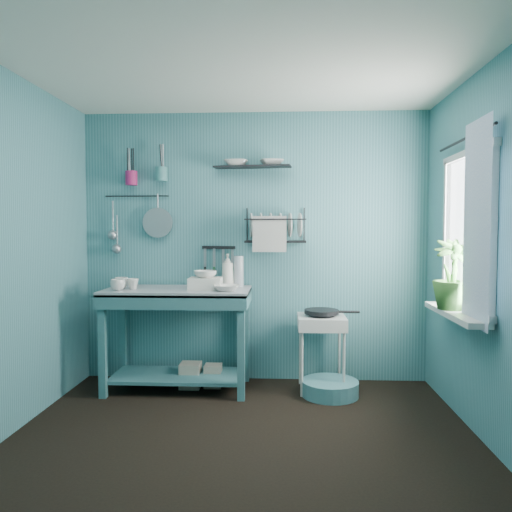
{
  "coord_description": "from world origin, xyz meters",
  "views": [
    {
      "loc": [
        0.26,
        -3.16,
        1.41
      ],
      "look_at": [
        0.05,
        0.85,
        1.2
      ],
      "focal_mm": 35.0,
      "sensor_mm": 36.0,
      "label": 1
    }
  ],
  "objects_px": {
    "work_counter": "(178,339)",
    "mug_right": "(122,283)",
    "wash_tub": "(205,283)",
    "utensil_cup_teal": "(161,174)",
    "colander": "(158,223)",
    "hotplate_stand": "(321,353)",
    "storage_tin_large": "(190,375)",
    "utensil_cup_magenta": "(131,178)",
    "floor_basin": "(330,388)",
    "potted_plant": "(453,274)",
    "dish_rack": "(275,225)",
    "soap_bottle": "(228,270)",
    "water_bottle": "(239,271)",
    "frying_pan": "(321,312)",
    "storage_tin_small": "(213,376)",
    "mug_mid": "(133,284)",
    "mug_left": "(118,285)"
  },
  "relations": [
    {
      "from": "work_counter",
      "to": "mug_right",
      "type": "bearing_deg",
      "value": -174.01
    },
    {
      "from": "wash_tub",
      "to": "utensil_cup_teal",
      "type": "height_order",
      "value": "utensil_cup_teal"
    },
    {
      "from": "colander",
      "to": "hotplate_stand",
      "type": "bearing_deg",
      "value": -10.08
    },
    {
      "from": "work_counter",
      "to": "storage_tin_large",
      "type": "relative_size",
      "value": 5.74
    },
    {
      "from": "utensil_cup_magenta",
      "to": "floor_basin",
      "type": "bearing_deg",
      "value": -11.92
    },
    {
      "from": "work_counter",
      "to": "potted_plant",
      "type": "bearing_deg",
      "value": -10.08
    },
    {
      "from": "hotplate_stand",
      "to": "dish_rack",
      "type": "distance_m",
      "value": 1.21
    },
    {
      "from": "soap_bottle",
      "to": "hotplate_stand",
      "type": "relative_size",
      "value": 0.45
    },
    {
      "from": "soap_bottle",
      "to": "storage_tin_large",
      "type": "distance_m",
      "value": 1.0
    },
    {
      "from": "water_bottle",
      "to": "frying_pan",
      "type": "height_order",
      "value": "water_bottle"
    },
    {
      "from": "floor_basin",
      "to": "water_bottle",
      "type": "bearing_deg",
      "value": 157.62
    },
    {
      "from": "dish_rack",
      "to": "storage_tin_small",
      "type": "xyz_separation_m",
      "value": [
        -0.56,
        -0.14,
        -1.35
      ]
    },
    {
      "from": "mug_mid",
      "to": "hotplate_stand",
      "type": "height_order",
      "value": "mug_mid"
    },
    {
      "from": "hotplate_stand",
      "to": "dish_rack",
      "type": "xyz_separation_m",
      "value": [
        -0.41,
        0.19,
        1.12
      ]
    },
    {
      "from": "work_counter",
      "to": "utensil_cup_teal",
      "type": "xyz_separation_m",
      "value": [
        -0.2,
        0.27,
        1.48
      ]
    },
    {
      "from": "hotplate_stand",
      "to": "mug_mid",
      "type": "bearing_deg",
      "value": 179.89
    },
    {
      "from": "frying_pan",
      "to": "utensil_cup_teal",
      "type": "distance_m",
      "value": 1.92
    },
    {
      "from": "water_bottle",
      "to": "mug_right",
      "type": "bearing_deg",
      "value": -167.83
    },
    {
      "from": "dish_rack",
      "to": "floor_basin",
      "type": "relative_size",
      "value": 1.14
    },
    {
      "from": "mug_right",
      "to": "hotplate_stand",
      "type": "height_order",
      "value": "mug_right"
    },
    {
      "from": "dish_rack",
      "to": "floor_basin",
      "type": "xyz_separation_m",
      "value": [
        0.47,
        -0.33,
        -1.39
      ]
    },
    {
      "from": "hotplate_stand",
      "to": "colander",
      "type": "distance_m",
      "value": 1.92
    },
    {
      "from": "floor_basin",
      "to": "mug_right",
      "type": "bearing_deg",
      "value": 176.47
    },
    {
      "from": "storage_tin_large",
      "to": "floor_basin",
      "type": "distance_m",
      "value": 1.24
    },
    {
      "from": "dish_rack",
      "to": "floor_basin",
      "type": "height_order",
      "value": "dish_rack"
    },
    {
      "from": "hotplate_stand",
      "to": "utensil_cup_magenta",
      "type": "xyz_separation_m",
      "value": [
        -1.74,
        0.24,
        1.56
      ]
    },
    {
      "from": "colander",
      "to": "floor_basin",
      "type": "height_order",
      "value": "colander"
    },
    {
      "from": "mug_left",
      "to": "colander",
      "type": "relative_size",
      "value": 0.44
    },
    {
      "from": "mug_left",
      "to": "dish_rack",
      "type": "bearing_deg",
      "value": 15.86
    },
    {
      "from": "potted_plant",
      "to": "storage_tin_small",
      "type": "xyz_separation_m",
      "value": [
        -1.86,
        0.7,
        -0.99
      ]
    },
    {
      "from": "frying_pan",
      "to": "soap_bottle",
      "type": "bearing_deg",
      "value": 168.66
    },
    {
      "from": "mug_right",
      "to": "water_bottle",
      "type": "xyz_separation_m",
      "value": [
        1.02,
        0.22,
        0.09
      ]
    },
    {
      "from": "work_counter",
      "to": "soap_bottle",
      "type": "distance_m",
      "value": 0.76
    },
    {
      "from": "utensil_cup_magenta",
      "to": "hotplate_stand",
      "type": "bearing_deg",
      "value": -7.78
    },
    {
      "from": "wash_tub",
      "to": "potted_plant",
      "type": "distance_m",
      "value": 2.01
    },
    {
      "from": "mug_right",
      "to": "potted_plant",
      "type": "xyz_separation_m",
      "value": [
        2.66,
        -0.62,
        0.14
      ]
    },
    {
      "from": "mug_right",
      "to": "water_bottle",
      "type": "distance_m",
      "value": 1.05
    },
    {
      "from": "mug_right",
      "to": "utensil_cup_teal",
      "type": "relative_size",
      "value": 0.95
    },
    {
      "from": "mug_mid",
      "to": "water_bottle",
      "type": "bearing_deg",
      "value": 17.28
    },
    {
      "from": "mug_left",
      "to": "water_bottle",
      "type": "relative_size",
      "value": 0.44
    },
    {
      "from": "hotplate_stand",
      "to": "utensil_cup_magenta",
      "type": "height_order",
      "value": "utensil_cup_magenta"
    },
    {
      "from": "frying_pan",
      "to": "storage_tin_large",
      "type": "relative_size",
      "value": 1.36
    },
    {
      "from": "storage_tin_large",
      "to": "potted_plant",
      "type": "bearing_deg",
      "value": -18.07
    },
    {
      "from": "dish_rack",
      "to": "mug_left",
      "type": "bearing_deg",
      "value": -155.56
    },
    {
      "from": "mug_mid",
      "to": "mug_left",
      "type": "bearing_deg",
      "value": -135.0
    },
    {
      "from": "hotplate_stand",
      "to": "potted_plant",
      "type": "relative_size",
      "value": 1.28
    },
    {
      "from": "hotplate_stand",
      "to": "dish_rack",
      "type": "height_order",
      "value": "dish_rack"
    },
    {
      "from": "wash_tub",
      "to": "potted_plant",
      "type": "xyz_separation_m",
      "value": [
        1.91,
        -0.6,
        0.14
      ]
    },
    {
      "from": "dish_rack",
      "to": "utensil_cup_magenta",
      "type": "xyz_separation_m",
      "value": [
        -1.34,
        0.05,
        0.44
      ]
    },
    {
      "from": "mug_mid",
      "to": "storage_tin_large",
      "type": "height_order",
      "value": "mug_mid"
    }
  ]
}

